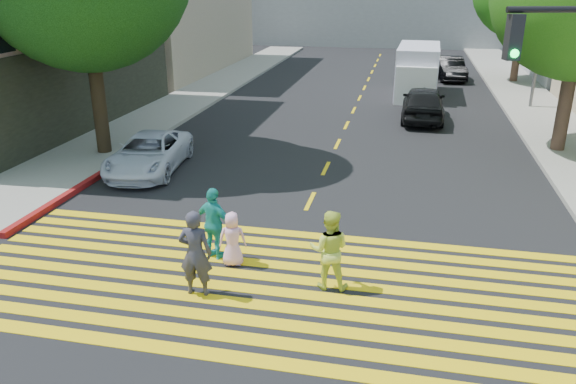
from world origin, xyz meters
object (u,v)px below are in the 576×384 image
(pedestrian_man, at_px, (195,253))
(silver_car, at_px, (420,66))
(dark_car_parked, at_px, (450,68))
(white_sedan, at_px, (149,153))
(white_van, at_px, (417,73))
(pedestrian_woman, at_px, (329,250))
(dark_car_near, at_px, (423,103))
(pedestrian_child, at_px, (232,239))
(pedestrian_extra, at_px, (214,224))

(pedestrian_man, bearing_deg, silver_car, -103.90)
(silver_car, distance_m, dark_car_parked, 2.02)
(pedestrian_man, relative_size, white_sedan, 0.42)
(dark_car_parked, bearing_deg, white_van, -116.42)
(pedestrian_woman, xyz_separation_m, dark_car_parked, (3.74, 26.54, -0.14))
(dark_car_near, distance_m, white_van, 5.62)
(pedestrian_child, height_order, white_van, white_van)
(pedestrian_man, xyz_separation_m, pedestrian_woman, (2.52, 0.82, -0.06))
(pedestrian_man, bearing_deg, pedestrian_woman, -166.98)
(pedestrian_child, relative_size, dark_car_parked, 0.29)
(pedestrian_child, bearing_deg, pedestrian_man, 62.40)
(white_van, bearing_deg, dark_car_parked, 72.35)
(white_sedan, bearing_deg, pedestrian_child, -57.27)
(pedestrian_child, relative_size, dark_car_near, 0.27)
(white_sedan, height_order, dark_car_parked, dark_car_parked)
(dark_car_near, bearing_deg, white_van, -86.43)
(pedestrian_child, bearing_deg, pedestrian_woman, 152.97)
(pedestrian_extra, height_order, dark_car_near, pedestrian_extra)
(pedestrian_extra, bearing_deg, silver_car, -79.28)
(dark_car_near, height_order, white_van, white_van)
(pedestrian_extra, height_order, silver_car, pedestrian_extra)
(white_van, bearing_deg, pedestrian_woman, -92.92)
(pedestrian_extra, height_order, white_sedan, pedestrian_extra)
(pedestrian_man, xyz_separation_m, dark_car_near, (4.52, 16.01, -0.13))
(pedestrian_child, height_order, silver_car, silver_car)
(pedestrian_child, xyz_separation_m, dark_car_parked, (5.94, 26.03, 0.08))
(pedestrian_woman, bearing_deg, silver_car, -96.57)
(dark_car_parked, bearing_deg, pedestrian_woman, -105.01)
(silver_car, xyz_separation_m, white_van, (-0.20, -6.62, 0.57))
(dark_car_parked, height_order, white_van, white_van)
(pedestrian_child, xyz_separation_m, silver_car, (4.11, 26.89, 0.05))
(pedestrian_man, xyz_separation_m, white_sedan, (-4.27, 6.94, -0.30))
(white_sedan, relative_size, dark_car_parked, 1.02)
(pedestrian_woman, bearing_deg, white_van, -97.27)
(pedestrian_man, height_order, pedestrian_child, pedestrian_man)
(pedestrian_extra, xyz_separation_m, dark_car_near, (4.68, 14.45, -0.06))
(pedestrian_woman, bearing_deg, pedestrian_extra, -18.03)
(white_sedan, bearing_deg, pedestrian_man, -65.01)
(pedestrian_extra, height_order, white_van, white_van)
(silver_car, bearing_deg, white_van, 94.64)
(silver_car, height_order, dark_car_parked, dark_car_parked)
(silver_car, xyz_separation_m, dark_car_parked, (1.83, -0.86, 0.03))
(pedestrian_extra, distance_m, dark_car_near, 15.19)
(pedestrian_woman, height_order, dark_car_parked, pedestrian_woman)
(pedestrian_extra, height_order, dark_car_parked, pedestrian_extra)
(pedestrian_man, xyz_separation_m, white_van, (4.23, 21.60, 0.34))
(pedestrian_extra, relative_size, white_van, 0.30)
(pedestrian_woman, distance_m, white_sedan, 9.15)
(pedestrian_extra, bearing_deg, dark_car_near, -87.46)
(white_sedan, relative_size, silver_car, 0.94)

